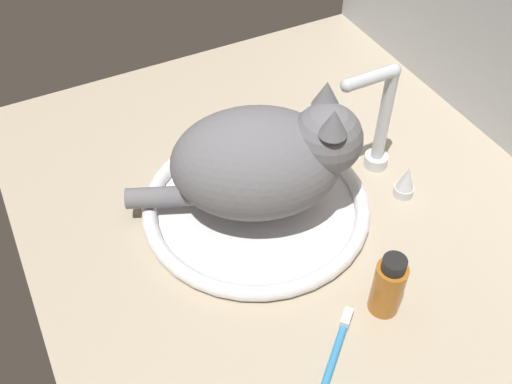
{
  "coord_description": "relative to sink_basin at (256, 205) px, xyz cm",
  "views": [
    {
      "loc": [
        50.66,
        -33.29,
        72.32
      ],
      "look_at": [
        -5.24,
        -4.88,
        7.0
      ],
      "focal_mm": 41.29,
      "sensor_mm": 36.0,
      "label": 1
    }
  ],
  "objects": [
    {
      "name": "amber_bottle",
      "position": [
        23.95,
        7.39,
        3.83
      ],
      "size": [
        4.24,
        4.24,
        10.43
      ],
      "color": "#B2661E",
      "rests_on": "countertop"
    },
    {
      "name": "countertop",
      "position": [
        5.24,
        4.88,
        -2.53
      ],
      "size": [
        101.08,
        80.62,
        3.0
      ],
      "primitive_type": "cube",
      "color": "#B7A88E",
      "rests_on": "ground"
    },
    {
      "name": "faucet",
      "position": [
        0.0,
        22.01,
        6.94
      ],
      "size": [
        18.85,
        11.22,
        20.25
      ],
      "color": "silver",
      "rests_on": "countertop"
    },
    {
      "name": "toothbrush",
      "position": [
        28.83,
        -4.22,
        -0.42
      ],
      "size": [
        13.39,
        14.88,
        1.7
      ],
      "color": "#338CD1",
      "rests_on": "countertop"
    },
    {
      "name": "sink_basin",
      "position": [
        0.0,
        0.0,
        0.0
      ],
      "size": [
        35.79,
        35.79,
        2.37
      ],
      "color": "white",
      "rests_on": "countertop"
    },
    {
      "name": "cat",
      "position": [
        0.73,
        1.72,
        9.71
      ],
      "size": [
        26.71,
        34.19,
        19.41
      ],
      "color": "slate",
      "rests_on": "sink_basin"
    }
  ]
}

